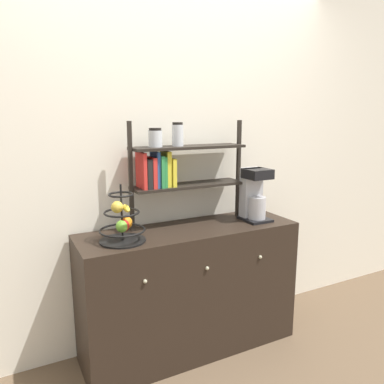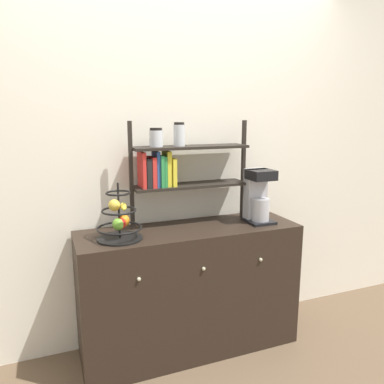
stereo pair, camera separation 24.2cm
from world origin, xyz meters
TOP-DOWN VIEW (x-y plane):
  - ground_plane at (0.00, 0.00)m, footprint 12.00×12.00m
  - wall_back at (0.00, 0.50)m, footprint 7.00×0.05m
  - sideboard at (0.00, 0.23)m, footprint 1.47×0.48m
  - coffee_maker at (0.50, 0.21)m, footprint 0.18×0.21m
  - fruit_stand at (-0.47, 0.18)m, footprint 0.27×0.27m
  - shelf_hutch at (-0.07, 0.35)m, footprint 0.83×0.20m

SIDE VIEW (x-z plane):
  - ground_plane at x=0.00m, z-range 0.00..0.00m
  - sideboard at x=0.00m, z-range 0.00..0.87m
  - fruit_stand at x=-0.47m, z-range 0.81..1.15m
  - coffee_maker at x=0.50m, z-range 0.87..1.24m
  - shelf_hutch at x=-0.07m, z-range 0.93..1.63m
  - wall_back at x=0.00m, z-range 0.00..2.60m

